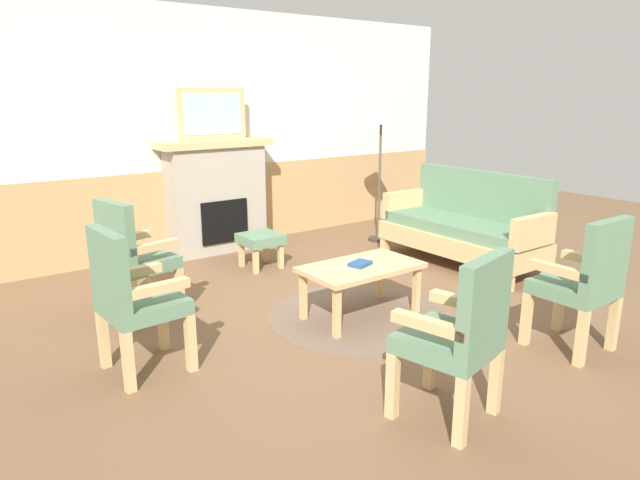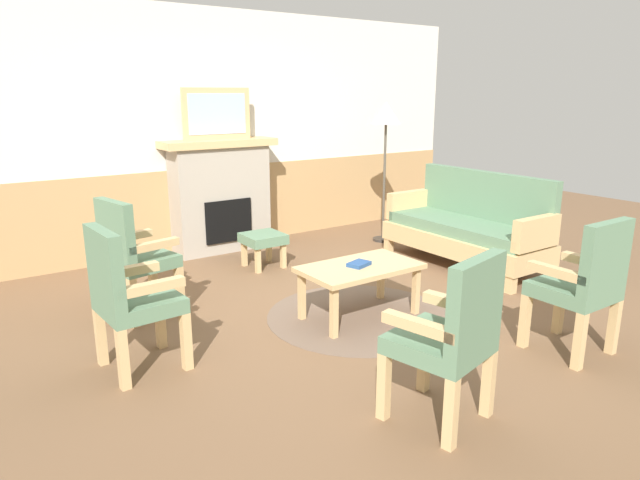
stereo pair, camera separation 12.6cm
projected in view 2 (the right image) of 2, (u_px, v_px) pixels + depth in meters
ground_plane at (344, 312)px, 4.72m from camera, size 14.00×14.00×0.00m
wall_back at (209, 135)px, 6.44m from camera, size 7.20×0.14×2.70m
fireplace at (221, 195)px, 6.41m from camera, size 1.30×0.44×1.28m
framed_picture at (217, 114)px, 6.18m from camera, size 0.80×0.04×0.56m
couch at (468, 228)px, 5.92m from camera, size 0.70×1.80×0.98m
coffee_table at (360, 272)px, 4.53m from camera, size 0.96×0.56×0.44m
round_rug at (359, 316)px, 4.62m from camera, size 1.52×1.52×0.01m
book_on_table at (359, 264)px, 4.50m from camera, size 0.21×0.18×0.03m
footstool at (263, 241)px, 5.86m from camera, size 0.40×0.40×0.36m
armchair_near_fireplace at (132, 252)px, 4.52m from camera, size 0.57×0.57×0.98m
armchair_by_window_left at (128, 293)px, 3.60m from camera, size 0.51×0.51×0.98m
armchair_front_left at (584, 281)px, 3.83m from camera, size 0.48×0.48×0.98m
armchair_front_center at (451, 332)px, 3.01m from camera, size 0.58×0.58×0.98m
floor_lamp_by_couch at (386, 122)px, 6.62m from camera, size 0.36×0.36×1.68m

